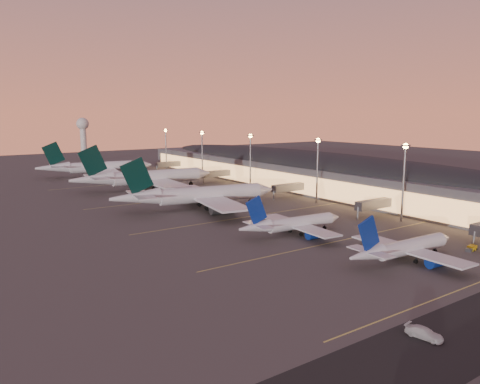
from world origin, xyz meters
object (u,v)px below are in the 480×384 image
Objects in this scene: airliner_narrow_north at (292,224)px; airliner_wide_far at (96,167)px; radar_tower at (83,132)px; baggage_tug_a at (471,248)px; airliner_wide_mid at (145,178)px; airliner_narrow_south at (404,248)px; airliner_wide_near at (197,195)px; service_van_a at (424,333)px; baggage_tug_c at (328,221)px.

airliner_wide_far reaches higher than airliner_narrow_north.
baggage_tug_a is at bearing -87.56° from radar_tower.
airliner_narrow_south is at bearing -83.00° from airliner_wide_mid.
airliner_narrow_north is at bearing -75.43° from airliner_wide_near.
radar_tower reaches higher than baggage_tug_a.
airliner_wide_near reaches higher than baggage_tug_a.
airliner_narrow_south is 137.83m from airliner_wide_mid.
service_van_a is (-21.38, -109.80, -4.41)m from airliner_wide_near.
baggage_tug_c is (15.41, 40.24, -2.82)m from airliner_narrow_south.
airliner_wide_near is (-4.07, 49.00, 1.95)m from airliner_narrow_north.
baggage_tug_a is at bearing -74.17° from airliner_wide_mid.
airliner_narrow_south is 0.56× the size of airliner_wide_near.
radar_tower reaches higher than airliner_wide_mid.
service_van_a reaches higher than baggage_tug_c.
service_van_a is (-40.83, -313.16, -21.01)m from radar_tower.
airliner_wide_near reaches higher than service_van_a.
baggage_tug_a is (27.79, -39.04, -2.76)m from airliner_narrow_north.
baggage_tug_c is (-7.11, 44.75, -0.07)m from baggage_tug_a.
baggage_tug_a is at bearing -76.02° from baggage_tug_c.
baggage_tug_c is at bearing -70.73° from airliner_wide_far.
airliner_narrow_south is 0.99× the size of airliner_narrow_north.
airliner_wide_near is 17.02× the size of baggage_tug_c.
airliner_wide_far reaches higher than airliner_narrow_south.
airliner_wide_near is 1.97× the size of radar_tower.
airliner_narrow_south is 23.13m from baggage_tug_a.
airliner_wide_far is (-10.28, 196.66, 1.96)m from airliner_narrow_south.
airliner_narrow_north reaches higher than service_van_a.
baggage_tug_c is at bearing 20.10° from airliner_narrow_north.
airliner_wide_mid is at bearing 94.97° from airliner_narrow_south.
airliner_wide_near reaches higher than airliner_narrow_south.
radar_tower reaches higher than service_van_a.
baggage_tug_c is at bearing -50.42° from airliner_wide_near.
radar_tower is (15.38, 252.35, 18.55)m from airliner_narrow_north.
baggage_tug_c is (20.68, 5.71, -2.83)m from airliner_narrow_north.
airliner_narrow_north is at bearing -159.61° from baggage_tug_c.
airliner_wide_far reaches higher than service_van_a.
airliner_wide_mid reaches higher than baggage_tug_a.
airliner_narrow_north is at bearing -85.02° from airliner_wide_mid.
airliner_wide_near is 111.95m from service_van_a.
radar_tower is (19.45, 203.35, 16.60)m from airliner_wide_near.
service_van_a is at bearing -119.79° from baggage_tug_c.
service_van_a is (-30.73, -26.27, -2.44)m from airliner_narrow_south.
radar_tower is at bearing 72.62° from service_van_a.
service_van_a is at bearing -97.43° from radar_tower.
airliner_narrow_north is 8.25× the size of baggage_tug_a.
airliner_wide_near is at bearing 100.03° from baggage_tug_a.
airliner_wide_near is 0.93× the size of airliner_wide_mid.
service_van_a is (-46.13, -66.51, 0.37)m from baggage_tug_c.
service_van_a reaches higher than baggage_tug_a.
airliner_wide_mid is at bearing 107.62° from baggage_tug_c.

